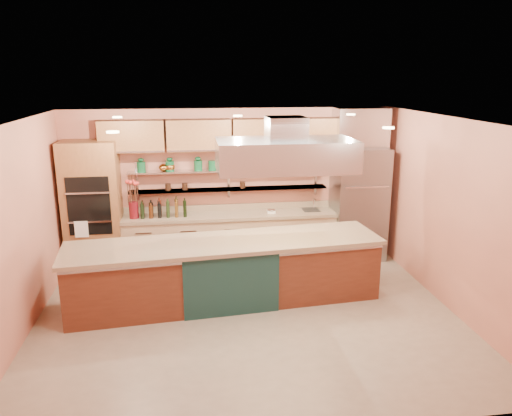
{
  "coord_description": "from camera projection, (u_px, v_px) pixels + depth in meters",
  "views": [
    {
      "loc": [
        -0.8,
        -6.51,
        3.39
      ],
      "look_at": [
        0.26,
        1.0,
        1.35
      ],
      "focal_mm": 35.0,
      "sensor_mm": 36.0,
      "label": 1
    }
  ],
  "objects": [
    {
      "name": "upper_cabinets",
      "position": [
        231.0,
        135.0,
        8.82
      ],
      "size": [
        4.6,
        0.36,
        0.55
      ],
      "primitive_type": "cube",
      "color": "#965E36",
      "rests_on": "wall_back"
    },
    {
      "name": "back_counter",
      "position": [
        231.0,
        238.0,
        9.19
      ],
      "size": [
        3.84,
        0.64,
        0.93
      ],
      "primitive_type": "cube",
      "color": "tan",
      "rests_on": "floor"
    },
    {
      "name": "oil_bottle_cluster",
      "position": [
        164.0,
        209.0,
        8.83
      ],
      "size": [
        0.89,
        0.4,
        0.28
      ],
      "primitive_type": "cube",
      "rotation": [
        0.0,
        0.0,
        0.18
      ],
      "color": "black",
      "rests_on": "back_counter"
    },
    {
      "name": "wall_front",
      "position": [
        282.0,
        304.0,
        4.46
      ],
      "size": [
        6.0,
        0.04,
        2.8
      ],
      "primitive_type": "cube",
      "color": "tan",
      "rests_on": "floor"
    },
    {
      "name": "green_canister",
      "position": [
        212.0,
        165.0,
        8.97
      ],
      "size": [
        0.19,
        0.19,
        0.17
      ],
      "primitive_type": "cylinder",
      "rotation": [
        0.0,
        0.0,
        -0.42
      ],
      "color": "#0F4A27",
      "rests_on": "wall_shelf_upper"
    },
    {
      "name": "bar_faucet",
      "position": [
        314.0,
        204.0,
        9.3
      ],
      "size": [
        0.04,
        0.04,
        0.22
      ],
      "primitive_type": "cylinder",
      "rotation": [
        0.0,
        0.0,
        0.29
      ],
      "color": "white",
      "rests_on": "back_counter"
    },
    {
      "name": "floor",
      "position": [
        248.0,
        317.0,
        7.22
      ],
      "size": [
        6.0,
        5.0,
        0.02
      ],
      "primitive_type": "cube",
      "color": "gray",
      "rests_on": "ground"
    },
    {
      "name": "copper_kettle",
      "position": [
        163.0,
        168.0,
        8.86
      ],
      "size": [
        0.21,
        0.21,
        0.13
      ],
      "primitive_type": "ellipsoid",
      "rotation": [
        0.0,
        0.0,
        -0.39
      ],
      "color": "#B06828",
      "rests_on": "wall_shelf_upper"
    },
    {
      "name": "refrigerator",
      "position": [
        358.0,
        203.0,
        9.31
      ],
      "size": [
        0.95,
        0.72,
        2.1
      ],
      "primitive_type": "cube",
      "color": "gray",
      "rests_on": "floor"
    },
    {
      "name": "wall_right",
      "position": [
        452.0,
        215.0,
        7.26
      ],
      "size": [
        0.04,
        5.0,
        2.8
      ],
      "primitive_type": "cube",
      "color": "tan",
      "rests_on": "floor"
    },
    {
      "name": "kitchen_scale",
      "position": [
        271.0,
        211.0,
        9.11
      ],
      "size": [
        0.15,
        0.12,
        0.08
      ],
      "primitive_type": "cube",
      "rotation": [
        0.0,
        0.0,
        0.04
      ],
      "color": "white",
      "rests_on": "back_counter"
    },
    {
      "name": "wall_shelf_upper",
      "position": [
        229.0,
        170.0,
        9.03
      ],
      "size": [
        3.6,
        0.26,
        0.03
      ],
      "primitive_type": "cube",
      "color": "#B6B9BE",
      "rests_on": "wall_back"
    },
    {
      "name": "range_hood",
      "position": [
        286.0,
        155.0,
        7.25
      ],
      "size": [
        2.0,
        1.0,
        0.45
      ],
      "primitive_type": "cube",
      "color": "#B6B9BE",
      "rests_on": "ceiling"
    },
    {
      "name": "island",
      "position": [
        226.0,
        271.0,
        7.59
      ],
      "size": [
        4.71,
        1.43,
        0.97
      ],
      "primitive_type": "cube",
      "rotation": [
        0.0,
        0.0,
        0.09
      ],
      "color": "#5F2C1B",
      "rests_on": "floor"
    },
    {
      "name": "wall_left",
      "position": [
        18.0,
        233.0,
        6.45
      ],
      "size": [
        0.04,
        5.0,
        2.8
      ],
      "primitive_type": "cube",
      "color": "tan",
      "rests_on": "floor"
    },
    {
      "name": "ceiling_downlights",
      "position": [
        245.0,
        122.0,
        6.69
      ],
      "size": [
        4.0,
        2.8,
        0.02
      ],
      "primitive_type": "cube",
      "color": "#FFE5A5",
      "rests_on": "ceiling"
    },
    {
      "name": "wall_back",
      "position": [
        231.0,
        185.0,
        9.24
      ],
      "size": [
        6.0,
        0.04,
        2.8
      ],
      "primitive_type": "cube",
      "color": "tan",
      "rests_on": "floor"
    },
    {
      "name": "wall_shelf_lower",
      "position": [
        229.0,
        189.0,
        9.12
      ],
      "size": [
        3.6,
        0.26,
        0.03
      ],
      "primitive_type": "cube",
      "color": "#B6B9BE",
      "rests_on": "wall_back"
    },
    {
      "name": "oven_stack",
      "position": [
        93.0,
        207.0,
        8.67
      ],
      "size": [
        0.95,
        0.64,
        2.3
      ],
      "primitive_type": "cube",
      "color": "#965E36",
      "rests_on": "floor"
    },
    {
      "name": "flower_vase",
      "position": [
        134.0,
        210.0,
        8.76
      ],
      "size": [
        0.21,
        0.21,
        0.29
      ],
      "primitive_type": "cylinder",
      "rotation": [
        0.0,
        0.0,
        0.34
      ],
      "color": "maroon",
      "rests_on": "back_counter"
    },
    {
      "name": "ceiling",
      "position": [
        247.0,
        121.0,
        6.49
      ],
      "size": [
        6.0,
        5.0,
        0.02
      ],
      "primitive_type": "cube",
      "color": "black",
      "rests_on": "wall_back"
    }
  ]
}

